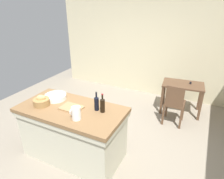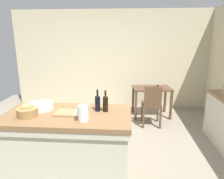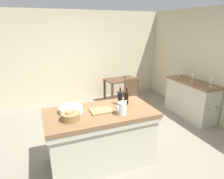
% 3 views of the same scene
% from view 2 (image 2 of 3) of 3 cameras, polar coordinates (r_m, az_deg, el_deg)
% --- Properties ---
extents(ground_plane, '(6.76, 6.76, 0.00)m').
position_cam_2_polar(ground_plane, '(3.52, -3.40, -18.24)').
color(ground_plane, gray).
extents(wall_back, '(5.32, 0.12, 2.60)m').
position_cam_2_polar(wall_back, '(5.57, -0.08, 8.42)').
color(wall_back, beige).
rests_on(wall_back, ground).
extents(island_table, '(1.70, 0.87, 0.92)m').
position_cam_2_polar(island_table, '(2.95, -12.08, -14.36)').
color(island_table, brown).
rests_on(island_table, ground).
extents(writing_desk, '(0.95, 0.65, 0.78)m').
position_cam_2_polar(writing_desk, '(4.98, 11.16, -0.73)').
color(writing_desk, '#513826').
rests_on(writing_desk, ground).
extents(wooden_chair, '(0.40, 0.40, 0.92)m').
position_cam_2_polar(wooden_chair, '(4.43, 11.17, -4.07)').
color(wooden_chair, '#513826').
rests_on(wooden_chair, ground).
extents(pitcher, '(0.17, 0.13, 0.23)m').
position_cam_2_polar(pitcher, '(2.47, -8.18, -6.61)').
color(pitcher, white).
rests_on(pitcher, island_table).
extents(wash_bowl, '(0.36, 0.36, 0.08)m').
position_cam_2_polar(wash_bowl, '(3.03, -19.58, -4.50)').
color(wash_bowl, white).
rests_on(wash_bowl, island_table).
extents(bread_basket, '(0.26, 0.26, 0.18)m').
position_cam_2_polar(bread_basket, '(2.81, -22.78, -5.74)').
color(bread_basket, olive).
rests_on(bread_basket, island_table).
extents(cutting_board, '(0.34, 0.26, 0.02)m').
position_cam_2_polar(cutting_board, '(2.76, -12.24, -6.45)').
color(cutting_board, '#99754C').
rests_on(cutting_board, island_table).
extents(wine_bottle_dark, '(0.07, 0.07, 0.30)m').
position_cam_2_polar(wine_bottle_dark, '(2.74, -1.86, -3.79)').
color(wine_bottle_dark, black).
rests_on(wine_bottle_dark, island_table).
extents(wine_bottle_amber, '(0.07, 0.07, 0.30)m').
position_cam_2_polar(wine_bottle_amber, '(2.77, -4.09, -3.65)').
color(wine_bottle_amber, black).
rests_on(wine_bottle_amber, island_table).
extents(wine_glass_middle, '(0.07, 0.07, 0.17)m').
position_cam_2_polar(wine_glass_middle, '(4.28, 28.91, 0.80)').
color(wine_glass_middle, white).
rests_on(wine_glass_middle, side_cabinet).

